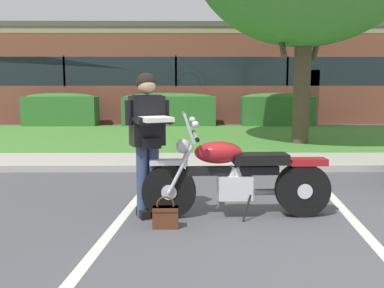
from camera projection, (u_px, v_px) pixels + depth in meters
The scene contains 13 objects.
ground_plane at pixel (283, 239), 4.43m from camera, with size 140.00×140.00×0.00m, color #4C4C51.
curb_strip at pixel (242, 168), 7.87m from camera, with size 60.00×0.20×0.12m, color #ADA89E.
concrete_walk at pixel (236, 161), 8.72m from camera, with size 60.00×1.50×0.08m, color #ADA89E.
grass_lawn at pixel (222, 137), 12.67m from camera, with size 60.00×6.48×0.06m, color #478433.
stall_stripe_0 at pixel (110, 233), 4.61m from camera, with size 0.12×4.40×0.01m, color silver.
stall_stripe_1 at pixel (364, 232), 4.63m from camera, with size 0.12×4.40×0.01m, color silver.
motorcycle at pixel (243, 176), 5.13m from camera, with size 2.24×0.82×1.26m.
rider_person at pixel (148, 133), 5.05m from camera, with size 0.57×0.66×1.70m.
handbag at pixel (166, 215), 4.76m from camera, with size 0.28×0.13×0.36m.
hedge_left at pixel (61, 109), 15.86m from camera, with size 2.64×0.90×1.24m.
hedge_center_left at pixel (169, 109), 15.89m from camera, with size 3.38×0.90×1.24m.
hedge_center_right at pixel (277, 109), 15.91m from camera, with size 2.62×0.90×1.24m.
brick_building at pixel (179, 76), 21.72m from camera, with size 25.45×10.42×3.91m.
Camera 1 is at (-0.96, -4.24, 1.58)m, focal length 40.59 mm.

